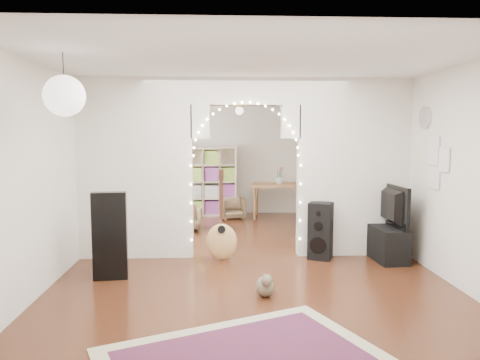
{
  "coord_description": "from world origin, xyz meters",
  "views": [
    {
      "loc": [
        -0.42,
        -7.05,
        1.91
      ],
      "look_at": [
        -0.07,
        0.3,
        1.14
      ],
      "focal_mm": 35.0,
      "sensor_mm": 36.0,
      "label": 1
    }
  ],
  "objects_px": {
    "bookcase": "(203,182)",
    "dining_chair_left": "(187,218)",
    "acoustic_guitar": "(221,227)",
    "floor_speaker": "(320,231)",
    "dining_table": "(279,187)",
    "dining_chair_right": "(233,208)",
    "media_console": "(384,242)"
  },
  "relations": [
    {
      "from": "bookcase",
      "to": "dining_chair_left",
      "type": "relative_size",
      "value": 3.02
    },
    {
      "from": "acoustic_guitar",
      "to": "floor_speaker",
      "type": "distance_m",
      "value": 1.48
    },
    {
      "from": "floor_speaker",
      "to": "bookcase",
      "type": "height_order",
      "value": "bookcase"
    },
    {
      "from": "bookcase",
      "to": "acoustic_guitar",
      "type": "bearing_deg",
      "value": -92.71
    },
    {
      "from": "bookcase",
      "to": "dining_table",
      "type": "relative_size",
      "value": 1.18
    },
    {
      "from": "acoustic_guitar",
      "to": "dining_table",
      "type": "distance_m",
      "value": 3.6
    },
    {
      "from": "acoustic_guitar",
      "to": "dining_table",
      "type": "bearing_deg",
      "value": 66.72
    },
    {
      "from": "dining_chair_left",
      "to": "dining_chair_right",
      "type": "height_order",
      "value": "dining_chair_left"
    },
    {
      "from": "dining_chair_left",
      "to": "dining_chair_right",
      "type": "bearing_deg",
      "value": 37.06
    },
    {
      "from": "floor_speaker",
      "to": "bookcase",
      "type": "bearing_deg",
      "value": 141.43
    },
    {
      "from": "dining_table",
      "to": "dining_chair_left",
      "type": "bearing_deg",
      "value": -138.85
    },
    {
      "from": "acoustic_guitar",
      "to": "dining_chair_right",
      "type": "height_order",
      "value": "acoustic_guitar"
    },
    {
      "from": "media_console",
      "to": "dining_chair_right",
      "type": "distance_m",
      "value": 3.92
    },
    {
      "from": "acoustic_guitar",
      "to": "bookcase",
      "type": "xyz_separation_m",
      "value": [
        -0.38,
        3.73,
        0.28
      ]
    },
    {
      "from": "floor_speaker",
      "to": "dining_chair_right",
      "type": "distance_m",
      "value": 3.49
    },
    {
      "from": "media_console",
      "to": "dining_table",
      "type": "distance_m",
      "value": 3.56
    },
    {
      "from": "dining_chair_right",
      "to": "floor_speaker",
      "type": "bearing_deg",
      "value": -77.75
    },
    {
      "from": "bookcase",
      "to": "dining_table",
      "type": "height_order",
      "value": "bookcase"
    },
    {
      "from": "dining_chair_left",
      "to": "bookcase",
      "type": "bearing_deg",
      "value": 66.88
    },
    {
      "from": "acoustic_guitar",
      "to": "bookcase",
      "type": "distance_m",
      "value": 3.76
    },
    {
      "from": "acoustic_guitar",
      "to": "dining_chair_right",
      "type": "bearing_deg",
      "value": 83.1
    },
    {
      "from": "acoustic_guitar",
      "to": "media_console",
      "type": "xyz_separation_m",
      "value": [
        2.45,
        0.0,
        -0.25
      ]
    },
    {
      "from": "bookcase",
      "to": "dining_chair_right",
      "type": "distance_m",
      "value": 0.97
    },
    {
      "from": "media_console",
      "to": "dining_chair_left",
      "type": "height_order",
      "value": "media_console"
    },
    {
      "from": "dining_chair_left",
      "to": "media_console",
      "type": "bearing_deg",
      "value": -48.12
    },
    {
      "from": "acoustic_guitar",
      "to": "bookcase",
      "type": "relative_size",
      "value": 0.74
    },
    {
      "from": "dining_table",
      "to": "dining_chair_right",
      "type": "relative_size",
      "value": 2.59
    },
    {
      "from": "bookcase",
      "to": "dining_chair_right",
      "type": "height_order",
      "value": "bookcase"
    },
    {
      "from": "dining_chair_left",
      "to": "dining_chair_right",
      "type": "relative_size",
      "value": 1.01
    },
    {
      "from": "floor_speaker",
      "to": "media_console",
      "type": "xyz_separation_m",
      "value": [
        0.97,
        0.0,
        -0.17
      ]
    },
    {
      "from": "dining_table",
      "to": "dining_chair_right",
      "type": "height_order",
      "value": "dining_table"
    },
    {
      "from": "media_console",
      "to": "dining_table",
      "type": "xyz_separation_m",
      "value": [
        -1.15,
        3.35,
        0.43
      ]
    }
  ]
}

